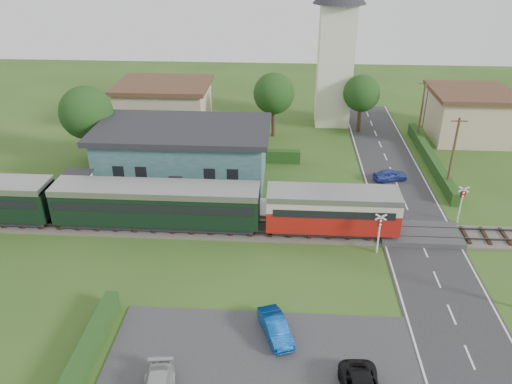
# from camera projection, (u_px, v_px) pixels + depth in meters

# --- Properties ---
(ground) EXTENTS (120.00, 120.00, 0.00)m
(ground) POSITION_uv_depth(u_px,v_px,m) (290.00, 246.00, 37.46)
(ground) COLOR #2D4C19
(railway_track) EXTENTS (76.00, 3.20, 0.49)m
(railway_track) POSITION_uv_depth(u_px,v_px,m) (290.00, 231.00, 39.18)
(railway_track) COLOR #4C443D
(railway_track) RESTS_ON ground
(road) EXTENTS (6.00, 70.00, 0.05)m
(road) POSITION_uv_depth(u_px,v_px,m) (425.00, 251.00, 36.88)
(road) COLOR #28282B
(road) RESTS_ON ground
(car_park) EXTENTS (17.00, 9.00, 0.08)m
(car_park) POSITION_uv_depth(u_px,v_px,m) (261.00, 368.00, 26.89)
(car_park) COLOR #333335
(car_park) RESTS_ON ground
(crossing_deck) EXTENTS (6.20, 3.40, 0.45)m
(crossing_deck) POSITION_uv_depth(u_px,v_px,m) (419.00, 234.00, 38.56)
(crossing_deck) COLOR #333335
(crossing_deck) RESTS_ON ground
(platform) EXTENTS (30.00, 3.00, 0.45)m
(platform) POSITION_uv_depth(u_px,v_px,m) (173.00, 206.00, 42.53)
(platform) COLOR gray
(platform) RESTS_ON ground
(equipment_hut) EXTENTS (2.30, 2.30, 2.55)m
(equipment_hut) POSITION_uv_depth(u_px,v_px,m) (78.00, 187.00, 42.29)
(equipment_hut) COLOR beige
(equipment_hut) RESTS_ON platform
(station_building) EXTENTS (16.00, 9.00, 5.30)m
(station_building) POSITION_uv_depth(u_px,v_px,m) (184.00, 153.00, 46.53)
(station_building) COLOR #2E5857
(station_building) RESTS_ON ground
(train) EXTENTS (43.20, 2.90, 3.40)m
(train) POSITION_uv_depth(u_px,v_px,m) (117.00, 203.00, 39.00)
(train) COLOR #232328
(train) RESTS_ON ground
(church_tower) EXTENTS (6.00, 6.00, 17.60)m
(church_tower) POSITION_uv_depth(u_px,v_px,m) (337.00, 38.00, 57.29)
(church_tower) COLOR beige
(church_tower) RESTS_ON ground
(house_west) EXTENTS (10.80, 8.80, 5.50)m
(house_west) POSITION_uv_depth(u_px,v_px,m) (165.00, 105.00, 59.18)
(house_west) COLOR tan
(house_west) RESTS_ON ground
(house_east) EXTENTS (8.80, 8.80, 5.50)m
(house_east) POSITION_uv_depth(u_px,v_px,m) (468.00, 114.00, 56.31)
(house_east) COLOR tan
(house_east) RESTS_ON ground
(hedge_carpark) EXTENTS (0.80, 9.00, 1.20)m
(hedge_carpark) POSITION_uv_depth(u_px,v_px,m) (87.00, 352.00, 27.17)
(hedge_carpark) COLOR #193814
(hedge_carpark) RESTS_ON ground
(hedge_roadside) EXTENTS (0.80, 18.00, 1.20)m
(hedge_roadside) POSITION_uv_depth(u_px,v_px,m) (430.00, 159.00, 50.56)
(hedge_roadside) COLOR #193814
(hedge_roadside) RESTS_ON ground
(hedge_station) EXTENTS (22.00, 0.80, 1.30)m
(hedge_station) POSITION_uv_depth(u_px,v_px,m) (193.00, 154.00, 51.47)
(hedge_station) COLOR #193814
(hedge_station) RESTS_ON ground
(tree_a) EXTENTS (5.20, 5.20, 8.00)m
(tree_a) POSITION_uv_depth(u_px,v_px,m) (86.00, 113.00, 48.53)
(tree_a) COLOR #332316
(tree_a) RESTS_ON ground
(tree_b) EXTENTS (4.60, 4.60, 7.34)m
(tree_b) POSITION_uv_depth(u_px,v_px,m) (274.00, 94.00, 55.65)
(tree_b) COLOR #332316
(tree_b) RESTS_ON ground
(tree_c) EXTENTS (4.20, 4.20, 6.78)m
(tree_c) POSITION_uv_depth(u_px,v_px,m) (362.00, 93.00, 57.02)
(tree_c) COLOR #332316
(tree_c) RESTS_ON ground
(utility_pole_c) EXTENTS (1.40, 0.22, 7.00)m
(utility_pole_c) POSITION_uv_depth(u_px,v_px,m) (453.00, 154.00, 43.85)
(utility_pole_c) COLOR #473321
(utility_pole_c) RESTS_ON ground
(utility_pole_d) EXTENTS (1.40, 0.22, 7.00)m
(utility_pole_d) POSITION_uv_depth(u_px,v_px,m) (421.00, 111.00, 54.48)
(utility_pole_d) COLOR #473321
(utility_pole_d) RESTS_ON ground
(crossing_signal_near) EXTENTS (0.84, 0.28, 3.28)m
(crossing_signal_near) POSITION_uv_depth(u_px,v_px,m) (380.00, 228.00, 35.75)
(crossing_signal_near) COLOR silver
(crossing_signal_near) RESTS_ON ground
(crossing_signal_far) EXTENTS (0.84, 0.28, 3.28)m
(crossing_signal_far) POSITION_uv_depth(u_px,v_px,m) (462.00, 199.00, 39.60)
(crossing_signal_far) COLOR silver
(crossing_signal_far) RESTS_ON ground
(streetlamp_west) EXTENTS (0.30, 0.30, 5.15)m
(streetlamp_west) POSITION_uv_depth(u_px,v_px,m) (92.00, 116.00, 55.04)
(streetlamp_west) COLOR #3F3F47
(streetlamp_west) RESTS_ON ground
(streetlamp_east) EXTENTS (0.30, 0.30, 5.15)m
(streetlamp_east) POSITION_uv_depth(u_px,v_px,m) (426.00, 103.00, 59.08)
(streetlamp_east) COLOR #3F3F47
(streetlamp_east) RESTS_ON ground
(car_on_road) EXTENTS (3.44, 2.14, 1.09)m
(car_on_road) POSITION_uv_depth(u_px,v_px,m) (390.00, 175.00, 47.18)
(car_on_road) COLOR #2C3C98
(car_on_road) RESTS_ON road
(car_park_blue) EXTENTS (2.36, 3.70, 1.15)m
(car_park_blue) POSITION_uv_depth(u_px,v_px,m) (275.00, 327.00, 28.79)
(car_park_blue) COLOR navy
(car_park_blue) RESTS_ON car_park
(pedestrian_near) EXTENTS (0.67, 0.48, 1.70)m
(pedestrian_near) POSITION_uv_depth(u_px,v_px,m) (251.00, 195.00, 42.00)
(pedestrian_near) COLOR gray
(pedestrian_near) RESTS_ON platform
(pedestrian_far) EXTENTS (0.64, 0.82, 1.69)m
(pedestrian_far) POSITION_uv_depth(u_px,v_px,m) (99.00, 191.00, 42.72)
(pedestrian_far) COLOR gray
(pedestrian_far) RESTS_ON platform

